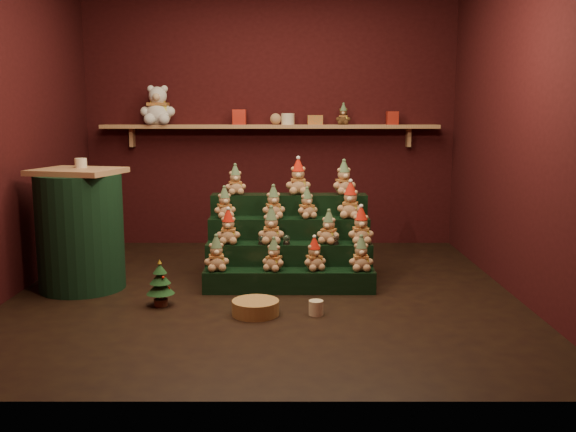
{
  "coord_description": "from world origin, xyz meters",
  "views": [
    {
      "loc": [
        0.19,
        -5.06,
        1.45
      ],
      "look_at": [
        0.19,
        0.25,
        0.59
      ],
      "focal_mm": 40.0,
      "sensor_mm": 36.0,
      "label": 1
    }
  ],
  "objects_px": {
    "white_bear": "(158,100)",
    "mini_christmas_tree": "(160,283)",
    "brown_bear": "(343,114)",
    "snow_globe_c": "(335,239)",
    "mug_left": "(250,303)",
    "snow_globe_b": "(287,240)",
    "wicker_basket": "(256,308)",
    "snow_globe_a": "(262,240)",
    "mug_right": "(316,308)",
    "riser_tier_front": "(289,281)",
    "side_table": "(80,230)"
  },
  "relations": [
    {
      "from": "mug_left",
      "to": "brown_bear",
      "type": "bearing_deg",
      "value": 69.24
    },
    {
      "from": "mini_christmas_tree",
      "to": "brown_bear",
      "type": "height_order",
      "value": "brown_bear"
    },
    {
      "from": "brown_bear",
      "to": "mini_christmas_tree",
      "type": "bearing_deg",
      "value": -116.23
    },
    {
      "from": "wicker_basket",
      "to": "mini_christmas_tree",
      "type": "bearing_deg",
      "value": 163.31
    },
    {
      "from": "mini_christmas_tree",
      "to": "brown_bear",
      "type": "xyz_separation_m",
      "value": [
        1.55,
        2.21,
        1.25
      ]
    },
    {
      "from": "riser_tier_front",
      "to": "side_table",
      "type": "bearing_deg",
      "value": 176.8
    },
    {
      "from": "snow_globe_a",
      "to": "snow_globe_b",
      "type": "xyz_separation_m",
      "value": [
        0.21,
        -0.0,
        0.0
      ]
    },
    {
      "from": "wicker_basket",
      "to": "snow_globe_a",
      "type": "bearing_deg",
      "value": 88.93
    },
    {
      "from": "snow_globe_c",
      "to": "mug_left",
      "type": "height_order",
      "value": "snow_globe_c"
    },
    {
      "from": "wicker_basket",
      "to": "white_bear",
      "type": "distance_m",
      "value": 3.09
    },
    {
      "from": "snow_globe_b",
      "to": "wicker_basket",
      "type": "xyz_separation_m",
      "value": [
        -0.22,
        -0.77,
        -0.35
      ]
    },
    {
      "from": "mini_christmas_tree",
      "to": "mug_left",
      "type": "height_order",
      "value": "mini_christmas_tree"
    },
    {
      "from": "riser_tier_front",
      "to": "side_table",
      "type": "height_order",
      "value": "side_table"
    },
    {
      "from": "brown_bear",
      "to": "mug_right",
      "type": "bearing_deg",
      "value": -90.11
    },
    {
      "from": "mug_left",
      "to": "mug_right",
      "type": "xyz_separation_m",
      "value": [
        0.49,
        -0.13,
        0.0
      ]
    },
    {
      "from": "snow_globe_c",
      "to": "mug_right",
      "type": "xyz_separation_m",
      "value": [
        -0.19,
        -0.77,
        -0.35
      ]
    },
    {
      "from": "snow_globe_b",
      "to": "wicker_basket",
      "type": "height_order",
      "value": "snow_globe_b"
    },
    {
      "from": "white_bear",
      "to": "brown_bear",
      "type": "relative_size",
      "value": 2.37
    },
    {
      "from": "snow_globe_c",
      "to": "side_table",
      "type": "distance_m",
      "value": 2.11
    },
    {
      "from": "riser_tier_front",
      "to": "brown_bear",
      "type": "distance_m",
      "value": 2.33
    },
    {
      "from": "wicker_basket",
      "to": "mug_right",
      "type": "bearing_deg",
      "value": -0.33
    },
    {
      "from": "snow_globe_a",
      "to": "wicker_basket",
      "type": "distance_m",
      "value": 0.85
    },
    {
      "from": "white_bear",
      "to": "snow_globe_c",
      "type": "bearing_deg",
      "value": -43.83
    },
    {
      "from": "snow_globe_a",
      "to": "mini_christmas_tree",
      "type": "bearing_deg",
      "value": -143.41
    },
    {
      "from": "mug_left",
      "to": "mug_right",
      "type": "bearing_deg",
      "value": -14.44
    },
    {
      "from": "riser_tier_front",
      "to": "snow_globe_b",
      "type": "distance_m",
      "value": 0.35
    },
    {
      "from": "riser_tier_front",
      "to": "brown_bear",
      "type": "bearing_deg",
      "value": 72.28
    },
    {
      "from": "side_table",
      "to": "mug_right",
      "type": "relative_size",
      "value": 9.39
    },
    {
      "from": "snow_globe_b",
      "to": "snow_globe_c",
      "type": "xyz_separation_m",
      "value": [
        0.41,
        0.0,
        0.01
      ]
    },
    {
      "from": "riser_tier_front",
      "to": "mug_left",
      "type": "distance_m",
      "value": 0.57
    },
    {
      "from": "snow_globe_a",
      "to": "brown_bear",
      "type": "bearing_deg",
      "value": 63.91
    },
    {
      "from": "snow_globe_a",
      "to": "riser_tier_front",
      "type": "bearing_deg",
      "value": -34.8
    },
    {
      "from": "snow_globe_c",
      "to": "brown_bear",
      "type": "bearing_deg",
      "value": 83.24
    },
    {
      "from": "side_table",
      "to": "snow_globe_a",
      "type": "bearing_deg",
      "value": 17.41
    },
    {
      "from": "white_bear",
      "to": "mini_christmas_tree",
      "type": "bearing_deg",
      "value": -80.15
    },
    {
      "from": "brown_bear",
      "to": "riser_tier_front",
      "type": "bearing_deg",
      "value": -98.8
    },
    {
      "from": "mug_right",
      "to": "white_bear",
      "type": "bearing_deg",
      "value": 123.12
    },
    {
      "from": "white_bear",
      "to": "mug_right",
      "type": "bearing_deg",
      "value": -57.7
    },
    {
      "from": "snow_globe_b",
      "to": "mini_christmas_tree",
      "type": "distance_m",
      "value": 1.12
    },
    {
      "from": "wicker_basket",
      "to": "white_bear",
      "type": "height_order",
      "value": "white_bear"
    },
    {
      "from": "side_table",
      "to": "white_bear",
      "type": "bearing_deg",
      "value": 94.13
    },
    {
      "from": "riser_tier_front",
      "to": "snow_globe_c",
      "type": "xyz_separation_m",
      "value": [
        0.38,
        0.16,
        0.32
      ]
    },
    {
      "from": "snow_globe_a",
      "to": "white_bear",
      "type": "relative_size",
      "value": 0.15
    },
    {
      "from": "snow_globe_a",
      "to": "white_bear",
      "type": "bearing_deg",
      "value": 125.03
    },
    {
      "from": "mug_right",
      "to": "snow_globe_a",
      "type": "bearing_deg",
      "value": 118.74
    },
    {
      "from": "mug_right",
      "to": "white_bear",
      "type": "distance_m",
      "value": 3.28
    },
    {
      "from": "mug_left",
      "to": "white_bear",
      "type": "relative_size",
      "value": 0.2
    },
    {
      "from": "snow_globe_b",
      "to": "mug_left",
      "type": "distance_m",
      "value": 0.78
    },
    {
      "from": "mug_left",
      "to": "riser_tier_front",
      "type": "bearing_deg",
      "value": 59.04
    },
    {
      "from": "side_table",
      "to": "mug_right",
      "type": "distance_m",
      "value": 2.09
    }
  ]
}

